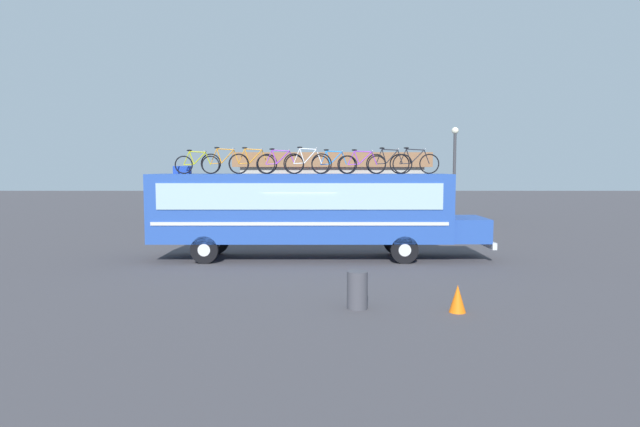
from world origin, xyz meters
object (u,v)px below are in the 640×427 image
at_px(rooftop_bicycle_3, 254,163).
at_px(rooftop_bicycle_9, 416,163).
at_px(rooftop_bicycle_7, 364,164).
at_px(rooftop_bicycle_6, 335,164).
at_px(bus, 309,209).
at_px(rooftop_bicycle_2, 226,163).
at_px(street_lamp, 456,172).
at_px(rooftop_bicycle_8, 391,163).
at_px(luggage_bag_1, 184,170).
at_px(rooftop_bicycle_1, 199,164).
at_px(rooftop_bicycle_4, 282,163).
at_px(traffic_cone, 459,299).
at_px(rooftop_bicycle_5, 309,163).
at_px(trash_bin, 359,290).

distance_m(rooftop_bicycle_3, rooftop_bicycle_9, 5.91).
bearing_deg(rooftop_bicycle_7, rooftop_bicycle_6, 154.95).
xyz_separation_m(bus, rooftop_bicycle_2, (-3.00, -0.08, 1.68)).
bearing_deg(street_lamp, rooftop_bicycle_8, -123.71).
bearing_deg(street_lamp, bus, -140.36).
distance_m(rooftop_bicycle_6, rooftop_bicycle_8, 2.05).
relative_size(luggage_bag_1, rooftop_bicycle_3, 0.32).
bearing_deg(rooftop_bicycle_1, rooftop_bicycle_6, 5.76).
height_order(rooftop_bicycle_3, rooftop_bicycle_4, rooftop_bicycle_3).
bearing_deg(street_lamp, traffic_cone, -103.39).
relative_size(rooftop_bicycle_1, rooftop_bicycle_3, 0.91).
distance_m(rooftop_bicycle_5, rooftop_bicycle_8, 2.97).
xyz_separation_m(rooftop_bicycle_4, rooftop_bicycle_9, (4.90, 0.23, 0.02)).
xyz_separation_m(bus, rooftop_bicycle_4, (-0.98, -0.17, 1.66)).
relative_size(rooftop_bicycle_3, street_lamp, 0.34).
bearing_deg(rooftop_bicycle_8, rooftop_bicycle_7, -172.75).
height_order(rooftop_bicycle_9, trash_bin, rooftop_bicycle_9).
relative_size(rooftop_bicycle_4, rooftop_bicycle_8, 1.03).
xyz_separation_m(rooftop_bicycle_3, rooftop_bicycle_5, (2.01, -0.28, 0.00)).
bearing_deg(traffic_cone, rooftop_bicycle_1, 136.35).
xyz_separation_m(rooftop_bicycle_2, rooftop_bicycle_5, (3.01, -0.17, 0.00)).
bearing_deg(rooftop_bicycle_3, rooftop_bicycle_6, 4.85).
bearing_deg(rooftop_bicycle_2, street_lamp, 30.19).
xyz_separation_m(rooftop_bicycle_6, trash_bin, (0.39, -7.43, -3.05)).
height_order(rooftop_bicycle_4, rooftop_bicycle_8, rooftop_bicycle_8).
xyz_separation_m(bus, luggage_bag_1, (-4.64, 0.31, 1.42)).
xyz_separation_m(rooftop_bicycle_5, rooftop_bicycle_8, (2.96, 0.18, -0.01)).
height_order(rooftop_bicycle_2, traffic_cone, rooftop_bicycle_2).
xyz_separation_m(luggage_bag_1, rooftop_bicycle_7, (6.63, -0.50, 0.23)).
xyz_separation_m(rooftop_bicycle_2, traffic_cone, (6.64, -7.41, -3.20)).
bearing_deg(bus, rooftop_bicycle_5, -87.06).
relative_size(rooftop_bicycle_1, rooftop_bicycle_6, 0.99).
distance_m(rooftop_bicycle_8, traffic_cone, 8.10).
relative_size(bus, street_lamp, 2.34).
height_order(rooftop_bicycle_6, street_lamp, street_lamp).
xyz_separation_m(rooftop_bicycle_4, street_lamp, (7.74, 5.77, -0.37)).
distance_m(luggage_bag_1, trash_bin, 9.97).
bearing_deg(rooftop_bicycle_7, rooftop_bicycle_5, -178.56).
height_order(luggage_bag_1, rooftop_bicycle_1, rooftop_bicycle_1).
xyz_separation_m(rooftop_bicycle_9, trash_bin, (-2.57, -7.21, -3.07)).
distance_m(bus, rooftop_bicycle_8, 3.41).
xyz_separation_m(rooftop_bicycle_3, rooftop_bicycle_6, (2.95, 0.25, -0.03)).
distance_m(bus, rooftop_bicycle_4, 1.94).
xyz_separation_m(rooftop_bicycle_7, traffic_cone, (1.66, -7.28, -3.17)).
xyz_separation_m(rooftop_bicycle_3, rooftop_bicycle_8, (4.97, -0.10, -0.01)).
height_order(bus, rooftop_bicycle_6, rooftop_bicycle_6).
relative_size(trash_bin, traffic_cone, 1.39).
relative_size(traffic_cone, street_lamp, 0.12).
bearing_deg(rooftop_bicycle_9, rooftop_bicycle_5, -175.44).
height_order(bus, rooftop_bicycle_5, rooftop_bicycle_5).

